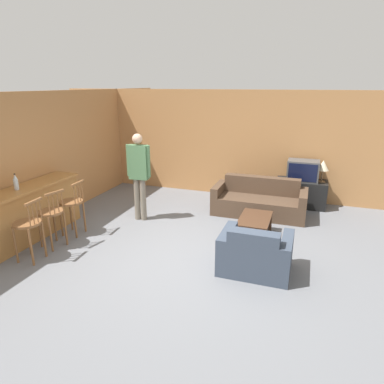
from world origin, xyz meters
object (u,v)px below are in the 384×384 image
at_px(bottle, 16,182).
at_px(person_by_window, 139,171).
at_px(bar_chair_near, 28,227).
at_px(tv_unit, 301,193).
at_px(coffee_table, 255,221).
at_px(bar_chair_far, 72,206).
at_px(table_lamp, 323,166).
at_px(armchair_near, 255,254).
at_px(tv, 303,171).
at_px(couch_far, 259,202).
at_px(bar_chair_mid, 52,216).

relative_size(bottle, person_by_window, 0.16).
xyz_separation_m(bar_chair_near, tv_unit, (3.97, 4.12, -0.26)).
height_order(coffee_table, person_by_window, person_by_window).
relative_size(bar_chair_far, table_lamp, 2.06).
xyz_separation_m(armchair_near, tv, (0.52, 3.29, 0.56)).
xyz_separation_m(couch_far, tv_unit, (0.83, 0.85, 0.02)).
bearing_deg(armchair_near, table_lamp, 74.13).
xyz_separation_m(bar_chair_near, armchair_near, (3.45, 0.83, -0.29)).
relative_size(coffee_table, tv_unit, 0.80).
bearing_deg(tv_unit, table_lamp, 0.00).
bearing_deg(tv, person_by_window, -147.57).
xyz_separation_m(tv_unit, table_lamp, (0.42, 0.00, 0.68)).
distance_m(tv, person_by_window, 3.70).
bearing_deg(tv, bar_chair_far, -142.45).
distance_m(bar_chair_far, tv_unit, 5.01).
bearing_deg(bottle, tv_unit, 38.16).
relative_size(bar_chair_near, table_lamp, 2.06).
distance_m(bar_chair_near, bar_chair_far, 1.07).
xyz_separation_m(armchair_near, person_by_window, (-2.60, 1.31, 0.76)).
distance_m(bar_chair_near, armchair_near, 3.56).
bearing_deg(bar_chair_mid, person_by_window, 62.32).
bearing_deg(armchair_near, person_by_window, 153.30).
height_order(tv_unit, person_by_window, person_by_window).
relative_size(bar_chair_near, armchair_near, 0.98).
bearing_deg(table_lamp, bar_chair_mid, -140.59).
xyz_separation_m(coffee_table, bottle, (-3.90, -1.54, 0.78)).
relative_size(bar_chair_far, couch_far, 0.53).
height_order(bar_chair_far, tv_unit, bar_chair_far).
xyz_separation_m(bar_chair_far, tv, (3.97, 3.05, 0.28)).
bearing_deg(table_lamp, tv_unit, -180.00).
distance_m(armchair_near, bottle, 4.19).
xyz_separation_m(armchair_near, tv_unit, (0.52, 3.29, 0.02)).
distance_m(bar_chair_far, table_lamp, 5.36).
bearing_deg(bar_chair_mid, tv, 42.21).
bearing_deg(bottle, tv, 38.14).
relative_size(bar_chair_mid, table_lamp, 2.06).
bearing_deg(bar_chair_mid, bottle, -177.75).
height_order(bar_chair_mid, armchair_near, bar_chair_mid).
bearing_deg(table_lamp, coffee_table, -118.59).
relative_size(armchair_near, bottle, 3.69).
bearing_deg(tv, bar_chair_mid, -137.79).
xyz_separation_m(bar_chair_far, tv_unit, (3.97, 3.05, -0.26)).
xyz_separation_m(bar_chair_mid, coffee_table, (3.25, 1.52, -0.24)).
xyz_separation_m(tv_unit, bottle, (-4.62, -3.63, 0.81)).
bearing_deg(bottle, couch_far, 36.27).
distance_m(bar_chair_near, bar_chair_mid, 0.52).
relative_size(bar_chair_near, bottle, 3.63).
height_order(tv, table_lamp, table_lamp).
xyz_separation_m(bar_chair_near, couch_far, (3.14, 3.28, -0.29)).
bearing_deg(bar_chair_far, bar_chair_near, -90.00).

